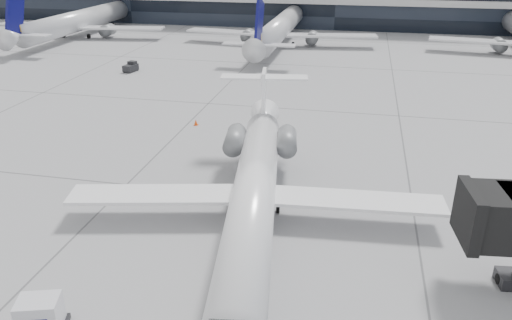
# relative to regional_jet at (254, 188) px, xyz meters

# --- Properties ---
(ground) EXTENTS (220.00, 220.00, 0.00)m
(ground) POSITION_rel_regional_jet_xyz_m (-0.10, 2.95, -2.30)
(ground) COLOR gray
(ground) RESTS_ON ground
(bg_jet_left) EXTENTS (32.00, 40.00, 9.60)m
(bg_jet_left) POSITION_rel_regional_jet_xyz_m (-45.10, 57.95, -2.30)
(bg_jet_left) COLOR silver
(bg_jet_left) RESTS_ON ground
(bg_jet_center) EXTENTS (32.00, 40.00, 9.60)m
(bg_jet_center) POSITION_rel_regional_jet_xyz_m (-8.10, 57.95, -2.30)
(bg_jet_center) COLOR silver
(bg_jet_center) RESTS_ON ground
(regional_jet) EXTENTS (23.31, 29.08, 6.72)m
(regional_jet) POSITION_rel_regional_jet_xyz_m (0.00, 0.00, 0.00)
(regional_jet) COLOR white
(regional_jet) RESTS_ON ground
(cargo_uld) EXTENTS (2.44, 2.09, 1.70)m
(cargo_uld) POSITION_rel_regional_jet_xyz_m (-7.27, -11.52, -1.44)
(cargo_uld) COLOR black
(cargo_uld) RESTS_ON ground
(traffic_cone) EXTENTS (0.52, 0.52, 0.58)m
(traffic_cone) POSITION_rel_regional_jet_xyz_m (-9.22, 16.11, -2.02)
(traffic_cone) COLOR #F84A0D
(traffic_cone) RESTS_ON ground
(far_tug) EXTENTS (1.61, 2.27, 1.32)m
(far_tug) POSITION_rel_regional_jet_xyz_m (-24.50, 34.61, -1.70)
(far_tug) COLOR black
(far_tug) RESTS_ON ground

